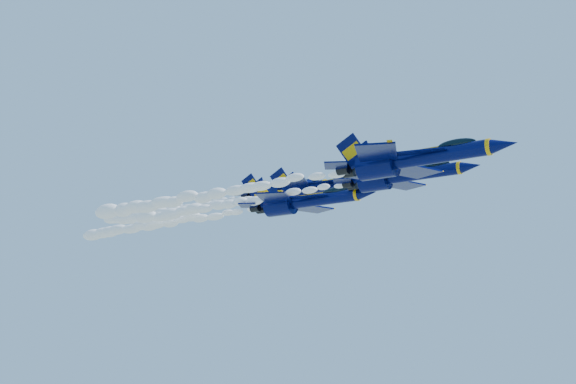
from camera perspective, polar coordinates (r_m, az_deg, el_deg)
The scene contains 10 objects.
jet_lead at distance 63.43m, azimuth 10.88°, elevation 2.92°, with size 17.82×14.62×6.62m.
smoke_trail_jet_lead at distance 76.59m, azimuth -7.22°, elevation -0.27°, with size 36.46×1.99×1.79m, color white.
jet_second at distance 78.26m, azimuth 9.98°, elevation 1.41°, with size 17.11×14.03×6.36m.
smoke_trail_jet_second at distance 91.01m, azimuth -4.90°, elevation -1.01°, with size 36.46×1.91×1.72m, color white.
jet_third at distance 87.24m, azimuth 1.43°, elevation -0.82°, with size 19.15×15.71×7.12m.
smoke_trail_jet_third at distance 103.32m, azimuth -11.11°, elevation -2.72°, with size 36.46×2.13×1.92m, color white.
jet_fourth at distance 97.91m, azimuth 2.91°, elevation 0.48°, with size 19.83×16.27×7.37m.
smoke_trail_jet_fourth at distance 113.38m, azimuth -8.80°, elevation -1.46°, with size 36.46×2.21×1.99m, color white.
jet_fifth at distance 111.48m, azimuth -0.35°, elevation 0.17°, with size 19.47×15.97×7.24m.
smoke_trail_jet_fifth at distance 127.72m, azimuth -10.31°, elevation -1.50°, with size 36.46×2.17×1.95m, color white.
Camera 1 is at (39.45, -71.40, 134.50)m, focal length 40.00 mm.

